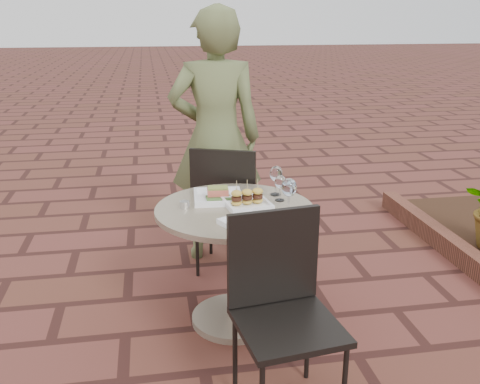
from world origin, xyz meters
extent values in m
plane|color=#572822|center=(0.00, 0.00, 0.00)|extent=(60.00, 60.00, 0.00)
cylinder|color=gray|center=(-0.18, 0.05, 0.02)|extent=(0.52, 0.52, 0.04)
cylinder|color=gray|center=(-0.18, 0.05, 0.35)|extent=(0.08, 0.08, 0.70)
cylinder|color=tan|center=(-0.18, 0.05, 0.71)|extent=(0.90, 0.90, 0.03)
cube|color=black|center=(-0.10, 0.78, 0.45)|extent=(0.57, 0.57, 0.03)
cube|color=black|center=(-0.17, 0.59, 0.70)|extent=(0.42, 0.19, 0.46)
cylinder|color=black|center=(0.14, 0.89, 0.22)|extent=(0.02, 0.02, 0.44)
cylinder|color=black|center=(-0.21, 1.03, 0.22)|extent=(0.02, 0.02, 0.44)
cylinder|color=black|center=(0.01, 0.54, 0.22)|extent=(0.02, 0.02, 0.44)
cylinder|color=black|center=(-0.35, 0.67, 0.22)|extent=(0.02, 0.02, 0.44)
cube|color=black|center=(-0.07, -0.75, 0.45)|extent=(0.50, 0.50, 0.03)
cube|color=black|center=(-0.10, -0.56, 0.70)|extent=(0.44, 0.09, 0.46)
cylinder|color=black|center=(-0.29, -0.59, 0.22)|extent=(0.02, 0.02, 0.44)
cylinder|color=black|center=(0.09, -0.54, 0.22)|extent=(0.02, 0.02, 0.44)
imported|color=#545D33|center=(-0.17, 1.00, 0.92)|extent=(0.70, 0.49, 1.83)
cube|color=white|center=(-0.26, 0.20, 0.74)|extent=(0.30, 0.30, 0.01)
cube|color=#D55F4B|center=(-0.26, 0.20, 0.78)|extent=(0.13, 0.09, 0.04)
cube|color=olive|center=(-0.26, 0.20, 0.80)|extent=(0.12, 0.08, 0.01)
cube|color=white|center=(-0.11, 0.06, 0.74)|extent=(0.27, 0.27, 0.01)
cube|color=white|center=(-0.16, -0.23, 0.74)|extent=(0.31, 0.31, 0.01)
ellipsoid|color=#D1566A|center=(-0.20, -0.29, 0.75)|extent=(0.04, 0.03, 0.02)
cylinder|color=white|center=(0.10, -0.08, 0.73)|extent=(0.07, 0.07, 0.00)
cylinder|color=white|center=(0.10, -0.08, 0.78)|extent=(0.01, 0.01, 0.09)
ellipsoid|color=white|center=(0.10, -0.08, 0.87)|extent=(0.08, 0.08, 0.10)
cylinder|color=white|center=(0.10, -0.08, 0.87)|extent=(0.06, 0.06, 0.05)
cylinder|color=white|center=(0.10, 0.12, 0.73)|extent=(0.06, 0.06, 0.00)
cylinder|color=white|center=(0.10, 0.12, 0.77)|extent=(0.01, 0.01, 0.07)
ellipsoid|color=white|center=(0.10, 0.12, 0.84)|extent=(0.07, 0.07, 0.08)
cylinder|color=white|center=(0.10, 0.23, 0.73)|extent=(0.06, 0.06, 0.00)
cylinder|color=white|center=(0.10, 0.23, 0.77)|extent=(0.01, 0.01, 0.08)
ellipsoid|color=white|center=(0.10, 0.23, 0.86)|extent=(0.08, 0.08, 0.10)
cylinder|color=silver|center=(-0.46, 0.08, 0.75)|extent=(0.07, 0.07, 0.04)
cube|color=brown|center=(1.60, 0.30, 0.07)|extent=(0.12, 3.00, 0.15)
camera|label=1|loc=(-0.63, -2.74, 1.76)|focal=40.00mm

